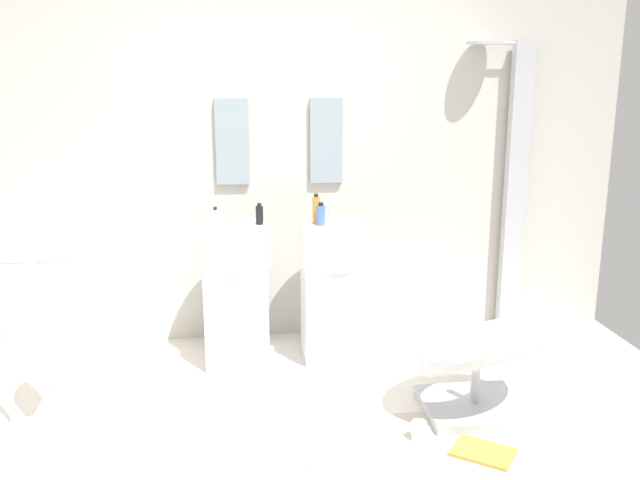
# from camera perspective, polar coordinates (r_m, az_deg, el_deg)

# --- Properties ---
(ground_plane) EXTENTS (4.80, 3.60, 0.04)m
(ground_plane) POSITION_cam_1_polar(r_m,az_deg,el_deg) (3.54, -1.40, -17.69)
(ground_plane) COLOR silver
(rear_partition) EXTENTS (4.80, 0.10, 2.60)m
(rear_partition) POSITION_cam_1_polar(r_m,az_deg,el_deg) (4.70, -3.47, 7.27)
(rear_partition) COLOR beige
(rear_partition) RESTS_ON ground_plane
(pedestal_sink_left) EXTENTS (0.45, 0.45, 1.00)m
(pedestal_sink_left) POSITION_cam_1_polar(r_m,az_deg,el_deg) (4.40, -7.07, -4.25)
(pedestal_sink_left) COLOR white
(pedestal_sink_left) RESTS_ON ground_plane
(pedestal_sink_right) EXTENTS (0.45, 0.45, 1.00)m
(pedestal_sink_right) POSITION_cam_1_polar(r_m,az_deg,el_deg) (4.44, 1.16, -3.97)
(pedestal_sink_right) COLOR white
(pedestal_sink_right) RESTS_ON ground_plane
(vanity_mirror_left) EXTENTS (0.22, 0.03, 0.57)m
(vanity_mirror_left) POSITION_cam_1_polar(r_m,az_deg,el_deg) (4.61, -7.41, 8.17)
(vanity_mirror_left) COLOR #8C9EA8
(vanity_mirror_right) EXTENTS (0.22, 0.03, 0.57)m
(vanity_mirror_right) POSITION_cam_1_polar(r_m,az_deg,el_deg) (4.65, 0.52, 8.33)
(vanity_mirror_right) COLOR #8C9EA8
(shower_column) EXTENTS (0.49, 0.24, 2.05)m
(shower_column) POSITION_cam_1_polar(r_m,az_deg,el_deg) (4.99, 15.95, 4.58)
(shower_column) COLOR #B7BABF
(shower_column) RESTS_ON ground_plane
(lounge_chair) EXTENTS (1.07, 1.07, 0.65)m
(lounge_chair) POSITION_cam_1_polar(r_m,az_deg,el_deg) (3.84, 13.04, -9.26)
(lounge_chair) COLOR #B7BABF
(lounge_chair) RESTS_ON ground_plane
(towel_rack) EXTENTS (0.37, 0.22, 0.95)m
(towel_rack) POSITION_cam_1_polar(r_m,az_deg,el_deg) (3.84, -23.12, -5.60)
(towel_rack) COLOR #B7BABF
(towel_rack) RESTS_ON ground_plane
(area_rug) EXTENTS (1.20, 0.83, 0.01)m
(area_rug) POSITION_cam_1_polar(r_m,az_deg,el_deg) (3.55, 9.29, -17.30)
(area_rug) COLOR beige
(area_rug) RESTS_ON ground_plane
(magazine_ochre) EXTENTS (0.36, 0.34, 0.02)m
(magazine_ochre) POSITION_cam_1_polar(r_m,az_deg,el_deg) (3.59, 13.55, -16.94)
(magazine_ochre) COLOR gold
(magazine_ochre) RESTS_ON area_rug
(coffee_mug) EXTENTS (0.08, 0.08, 0.10)m
(coffee_mug) POSITION_cam_1_polar(r_m,az_deg,el_deg) (3.62, 8.31, -15.60)
(coffee_mug) COLOR white
(coffee_mug) RESTS_ON area_rug
(soap_bottle_black) EXTENTS (0.05, 0.05, 0.14)m
(soap_bottle_black) POSITION_cam_1_polar(r_m,az_deg,el_deg) (4.30, -5.11, 2.12)
(soap_bottle_black) COLOR black
(soap_bottle_black) RESTS_ON pedestal_sink_left
(soap_bottle_amber) EXTENTS (0.05, 0.05, 0.19)m
(soap_bottle_amber) POSITION_cam_1_polar(r_m,az_deg,el_deg) (4.31, -0.33, 2.57)
(soap_bottle_amber) COLOR #C68C38
(soap_bottle_amber) RESTS_ON pedestal_sink_right
(soap_bottle_white) EXTENTS (0.04, 0.04, 0.15)m
(soap_bottle_white) POSITION_cam_1_polar(r_m,az_deg,el_deg) (4.15, -8.77, 1.69)
(soap_bottle_white) COLOR white
(soap_bottle_white) RESTS_ON pedestal_sink_left
(soap_bottle_blue) EXTENTS (0.06, 0.06, 0.15)m
(soap_bottle_blue) POSITION_cam_1_polar(r_m,az_deg,el_deg) (4.25, 0.07, 2.12)
(soap_bottle_blue) COLOR #4C72B7
(soap_bottle_blue) RESTS_ON pedestal_sink_right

